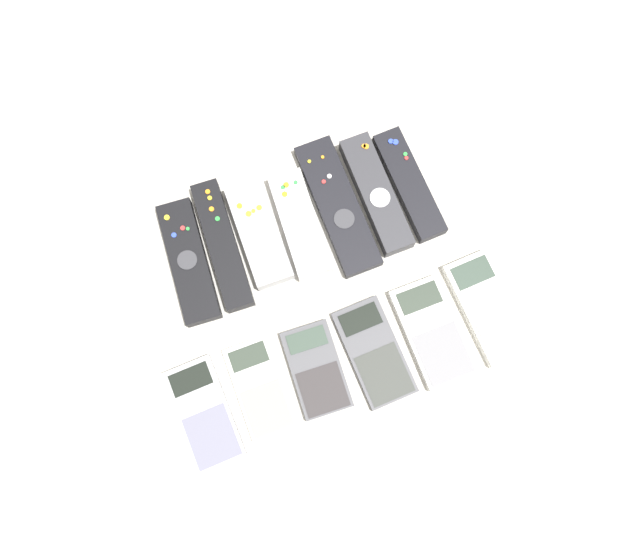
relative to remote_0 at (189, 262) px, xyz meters
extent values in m
plane|color=beige|center=(0.17, -0.12, -0.01)|extent=(3.00, 3.00, 0.00)
cube|color=black|center=(0.00, 0.00, 0.00)|extent=(0.06, 0.19, 0.02)
cylinder|color=#38383D|center=(0.00, 0.00, 0.01)|extent=(0.03, 0.03, 0.00)
cylinder|color=red|center=(0.01, 0.05, 0.01)|extent=(0.01, 0.01, 0.00)
cylinder|color=yellow|center=(-0.01, 0.07, 0.01)|extent=(0.01, 0.01, 0.00)
cylinder|color=green|center=(0.01, 0.04, 0.01)|extent=(0.01, 0.01, 0.00)
cylinder|color=blue|center=(-0.01, 0.04, 0.01)|extent=(0.01, 0.01, 0.00)
cube|color=black|center=(0.05, 0.01, 0.00)|extent=(0.05, 0.20, 0.03)
cylinder|color=yellow|center=(0.06, 0.08, 0.01)|extent=(0.01, 0.01, 0.00)
cylinder|color=orange|center=(0.06, 0.06, 0.01)|extent=(0.01, 0.01, 0.00)
cylinder|color=orange|center=(0.06, 0.09, 0.01)|extent=(0.01, 0.01, 0.00)
cylinder|color=green|center=(0.06, 0.04, 0.01)|extent=(0.01, 0.01, 0.00)
cube|color=#B7B7BC|center=(0.11, 0.01, 0.00)|extent=(0.06, 0.16, 0.03)
cylinder|color=silver|center=(0.11, 0.00, 0.02)|extent=(0.03, 0.03, 0.00)
cylinder|color=yellow|center=(0.11, 0.04, 0.02)|extent=(0.01, 0.01, 0.00)
cylinder|color=orange|center=(0.10, 0.05, 0.02)|extent=(0.01, 0.01, 0.00)
cylinder|color=yellow|center=(0.11, 0.03, 0.02)|extent=(0.01, 0.01, 0.00)
cylinder|color=yellow|center=(0.12, 0.04, 0.02)|extent=(0.01, 0.01, 0.00)
cube|color=white|center=(0.17, 0.00, 0.00)|extent=(0.06, 0.16, 0.02)
cylinder|color=#99999E|center=(0.17, -0.01, 0.01)|extent=(0.03, 0.03, 0.00)
cylinder|color=orange|center=(0.17, 0.06, 0.01)|extent=(0.01, 0.01, 0.00)
cylinder|color=green|center=(0.19, 0.06, 0.01)|extent=(0.01, 0.01, 0.00)
cylinder|color=green|center=(0.17, 0.06, 0.01)|extent=(0.01, 0.01, 0.00)
cylinder|color=orange|center=(0.16, 0.05, 0.01)|extent=(0.01, 0.01, 0.00)
cube|color=black|center=(0.23, 0.01, 0.00)|extent=(0.07, 0.22, 0.02)
cylinder|color=#38383D|center=(0.23, -0.02, 0.01)|extent=(0.03, 0.03, 0.00)
cylinder|color=red|center=(0.23, 0.05, 0.01)|extent=(0.01, 0.01, 0.00)
cylinder|color=yellow|center=(0.22, 0.09, 0.01)|extent=(0.01, 0.01, 0.00)
cylinder|color=orange|center=(0.24, 0.09, 0.01)|extent=(0.01, 0.01, 0.00)
cylinder|color=silver|center=(0.24, 0.05, 0.01)|extent=(0.01, 0.01, 0.00)
cube|color=#333338|center=(0.29, 0.01, 0.00)|extent=(0.05, 0.19, 0.03)
cylinder|color=silver|center=(0.29, -0.01, 0.02)|extent=(0.03, 0.03, 0.00)
cylinder|color=orange|center=(0.30, 0.08, 0.02)|extent=(0.01, 0.01, 0.00)
cylinder|color=orange|center=(0.30, 0.08, 0.02)|extent=(0.01, 0.01, 0.00)
cube|color=black|center=(0.35, 0.00, 0.00)|extent=(0.05, 0.18, 0.02)
cylinder|color=red|center=(0.35, 0.04, 0.01)|extent=(0.01, 0.01, 0.00)
cylinder|color=blue|center=(0.35, 0.07, 0.01)|extent=(0.01, 0.01, 0.00)
cylinder|color=blue|center=(0.34, 0.07, 0.01)|extent=(0.01, 0.01, 0.00)
cylinder|color=green|center=(0.36, 0.05, 0.01)|extent=(0.01, 0.01, 0.00)
cube|color=#B2B2B7|center=(-0.04, -0.21, 0.00)|extent=(0.08, 0.15, 0.02)
cube|color=black|center=(-0.05, -0.16, 0.00)|extent=(0.06, 0.04, 0.00)
cube|color=slate|center=(-0.04, -0.25, 0.00)|extent=(0.07, 0.08, 0.00)
cube|color=silver|center=(0.04, -0.21, -0.01)|extent=(0.07, 0.14, 0.01)
cube|color=#333D33|center=(0.04, -0.16, 0.00)|extent=(0.05, 0.03, 0.00)
cube|color=tan|center=(0.04, -0.24, 0.00)|extent=(0.06, 0.07, 0.00)
cube|color=#4C4C51|center=(0.12, -0.21, 0.00)|extent=(0.07, 0.13, 0.01)
cube|color=#38473D|center=(0.12, -0.17, 0.00)|extent=(0.06, 0.03, 0.00)
cube|color=#322E2F|center=(0.12, -0.24, 0.00)|extent=(0.06, 0.07, 0.00)
cube|color=#4C4C51|center=(0.21, -0.21, -0.01)|extent=(0.08, 0.15, 0.01)
cube|color=black|center=(0.21, -0.16, 0.00)|extent=(0.06, 0.04, 0.00)
cube|color=#3A3D39|center=(0.21, -0.25, 0.00)|extent=(0.07, 0.08, 0.00)
cube|color=silver|center=(0.30, -0.21, 0.00)|extent=(0.08, 0.15, 0.02)
cube|color=#333D33|center=(0.30, -0.16, 0.01)|extent=(0.06, 0.03, 0.00)
cube|color=gray|center=(0.30, -0.25, 0.01)|extent=(0.07, 0.08, 0.00)
cube|color=silver|center=(0.39, -0.21, 0.00)|extent=(0.08, 0.16, 0.02)
cube|color=#38473D|center=(0.38, -0.15, 0.01)|extent=(0.06, 0.04, 0.00)
cube|color=#88AA88|center=(0.39, -0.24, 0.01)|extent=(0.07, 0.08, 0.00)
camera|label=1|loc=(0.11, -0.27, 0.88)|focal=35.00mm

